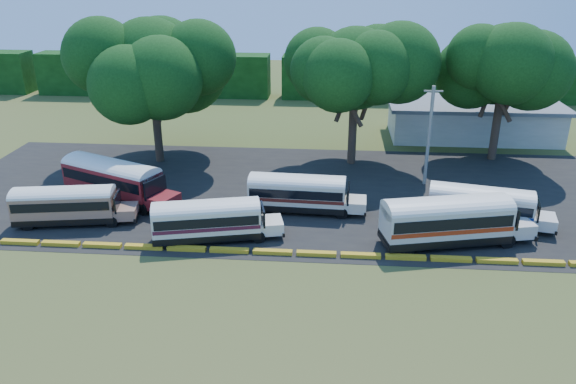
# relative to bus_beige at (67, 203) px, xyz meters

# --- Properties ---
(ground) EXTENTS (160.00, 160.00, 0.00)m
(ground) POSITION_rel_bus_beige_xyz_m (17.41, -4.51, -1.70)
(ground) COLOR #34521B
(ground) RESTS_ON ground
(asphalt_strip) EXTENTS (64.00, 24.00, 0.02)m
(asphalt_strip) POSITION_rel_bus_beige_xyz_m (18.41, 7.49, -1.69)
(asphalt_strip) COLOR black
(asphalt_strip) RESTS_ON ground
(curb) EXTENTS (53.70, 0.45, 0.30)m
(curb) POSITION_rel_bus_beige_xyz_m (17.41, -3.51, -1.55)
(curb) COLOR yellow
(curb) RESTS_ON ground
(terminal_building) EXTENTS (19.00, 9.00, 4.00)m
(terminal_building) POSITION_rel_bus_beige_xyz_m (35.41, 25.49, 0.33)
(terminal_building) COLOR beige
(terminal_building) RESTS_ON ground
(treeline_backdrop) EXTENTS (130.00, 4.00, 6.00)m
(treeline_backdrop) POSITION_rel_bus_beige_xyz_m (17.41, 43.49, 1.30)
(treeline_backdrop) COLOR black
(treeline_backdrop) RESTS_ON ground
(bus_beige) EXTENTS (9.29, 3.68, 2.97)m
(bus_beige) POSITION_rel_bus_beige_xyz_m (0.00, 0.00, 0.00)
(bus_beige) COLOR black
(bus_beige) RESTS_ON ground
(bus_red) EXTENTS (10.84, 6.81, 3.52)m
(bus_red) POSITION_rel_bus_beige_xyz_m (1.94, 4.58, 0.32)
(bus_red) COLOR black
(bus_red) RESTS_ON ground
(bus_cream_west) EXTENTS (9.50, 4.31, 3.03)m
(bus_cream_west) POSITION_rel_bus_beige_xyz_m (11.24, -1.79, 0.01)
(bus_cream_west) COLOR black
(bus_cream_west) RESTS_ON ground
(bus_cream_east) EXTENTS (9.41, 2.77, 3.06)m
(bus_cream_east) POSITION_rel_bus_beige_xyz_m (17.32, 3.65, 0.02)
(bus_cream_east) COLOR black
(bus_cream_east) RESTS_ON ground
(bus_white_red) EXTENTS (11.15, 5.08, 3.56)m
(bus_white_red) POSITION_rel_bus_beige_xyz_m (28.03, -1.10, 0.31)
(bus_white_red) COLOR black
(bus_white_red) RESTS_ON ground
(bus_white_blue) EXTENTS (9.46, 4.13, 3.02)m
(bus_white_blue) POSITION_rel_bus_beige_xyz_m (31.17, 2.36, 0.00)
(bus_white_blue) COLOR black
(bus_white_blue) RESTS_ON ground
(tree_west) EXTENTS (11.62, 11.62, 13.88)m
(tree_west) POSITION_rel_bus_beige_xyz_m (2.65, 14.67, 7.89)
(tree_west) COLOR #37241B
(tree_west) RESTS_ON ground
(tree_center) EXTENTS (10.48, 10.48, 13.12)m
(tree_center) POSITION_rel_bus_beige_xyz_m (21.70, 15.59, 7.54)
(tree_center) COLOR #37241B
(tree_center) RESTS_ON ground
(tree_east) EXTENTS (9.94, 9.94, 13.27)m
(tree_east) POSITION_rel_bus_beige_xyz_m (35.85, 17.90, 7.87)
(tree_east) COLOR #37241B
(tree_east) RESTS_ON ground
(utility_pole) EXTENTS (1.60, 0.30, 8.86)m
(utility_pole) POSITION_rel_bus_beige_xyz_m (28.12, 10.45, 2.84)
(utility_pole) COLOR gray
(utility_pole) RESTS_ON ground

